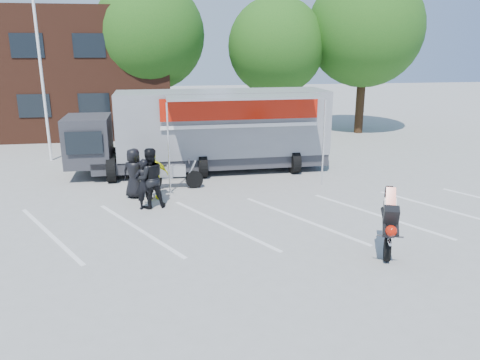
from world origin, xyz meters
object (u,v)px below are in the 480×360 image
object	(u,v)px
spectator_leather_b	(144,184)
spectator_leather_a	(134,173)
tree_right	(365,29)
flagpole	(44,44)
stunt_bike_rider	(384,250)
tree_mid	(276,47)
parked_motorcycle	(174,189)
spectator_hivis	(154,175)
transporter_truck	(212,171)
tree_left	(150,35)
spectator_leather_c	(150,178)

from	to	relation	value
spectator_leather_b	spectator_leather_a	bearing A→B (deg)	-89.75
tree_right	flagpole	bearing A→B (deg)	-164.52
flagpole	stunt_bike_rider	size ratio (longest dim) A/B	4.28
tree_mid	stunt_bike_rider	distance (m)	17.22
parked_motorcycle	stunt_bike_rider	size ratio (longest dim) A/B	1.15
spectator_leather_a	flagpole	bearing A→B (deg)	-35.07
stunt_bike_rider	spectator_leather_a	bearing A→B (deg)	162.17
spectator_leather_a	spectator_hivis	xyz separation A→B (m)	(0.66, -0.32, -0.02)
transporter_truck	spectator_leather_a	xyz separation A→B (m)	(-2.92, -3.13, 0.85)
spectator_leather_a	spectator_leather_b	size ratio (longest dim) A/B	1.05
tree_mid	parked_motorcycle	distance (m)	12.94
flagpole	transporter_truck	size ratio (longest dim) A/B	0.78
stunt_bike_rider	spectator_hivis	world-z (taller)	spectator_hivis
spectator_leather_a	spectator_leather_b	world-z (taller)	spectator_leather_a
tree_mid	stunt_bike_rider	size ratio (longest dim) A/B	4.11
transporter_truck	tree_left	bearing A→B (deg)	104.20
spectator_hivis	tree_left	bearing A→B (deg)	-101.99
spectator_hivis	transporter_truck	bearing A→B (deg)	-136.25
spectator_leather_b	spectator_hivis	xyz separation A→B (m)	(0.28, 0.90, 0.02)
tree_left	spectator_leather_a	xyz separation A→B (m)	(-0.42, -12.07, -4.71)
spectator_leather_b	spectator_hivis	distance (m)	0.94
transporter_truck	parked_motorcycle	xyz separation A→B (m)	(-1.59, -2.34, 0.00)
spectator_leather_a	spectator_hivis	distance (m)	0.73
parked_motorcycle	spectator_leather_a	size ratio (longest dim) A/B	1.26
tree_right	spectator_leather_c	size ratio (longest dim) A/B	4.70
tree_left	stunt_bike_rider	xyz separation A→B (m)	(6.06, -17.47, -5.57)
tree_right	transporter_truck	bearing A→B (deg)	-141.97
tree_right	spectator_leather_c	xyz separation A→B (m)	(-11.87, -11.70, -4.91)
tree_mid	tree_right	xyz separation A→B (m)	(5.00, -0.50, 0.93)
tree_right	spectator_leather_a	size ratio (longest dim) A/B	5.34
parked_motorcycle	spectator_hivis	xyz separation A→B (m)	(-0.67, -1.11, 0.83)
stunt_bike_rider	spectator_hivis	distance (m)	7.77
tree_left	spectator_leather_c	size ratio (longest dim) A/B	4.45
transporter_truck	spectator_hivis	world-z (taller)	spectator_hivis
tree_right	transporter_truck	world-z (taller)	tree_right
spectator_hivis	tree_right	bearing A→B (deg)	-150.27
spectator_leather_b	spectator_hivis	world-z (taller)	spectator_hivis
tree_left	spectator_leather_a	size ratio (longest dim) A/B	5.06
tree_mid	spectator_leather_a	bearing A→B (deg)	-123.85
tree_mid	spectator_leather_b	bearing A→B (deg)	-119.83
parked_motorcycle	spectator_leather_b	xyz separation A→B (m)	(-0.95, -2.01, 0.81)
tree_right	stunt_bike_rider	bearing A→B (deg)	-110.41
tree_right	spectator_leather_b	bearing A→B (deg)	-135.62
spectator_hivis	stunt_bike_rider	bearing A→B (deg)	125.85
spectator_leather_b	spectator_hivis	size ratio (longest dim) A/B	0.98
tree_left	flagpole	bearing A→B (deg)	-125.28
tree_left	stunt_bike_rider	size ratio (longest dim) A/B	4.62
tree_right	spectator_hivis	size ratio (longest dim) A/B	5.47
spectator_leather_a	spectator_leather_b	xyz separation A→B (m)	(0.38, -1.22, -0.04)
flagpole	spectator_leather_b	distance (m)	9.42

